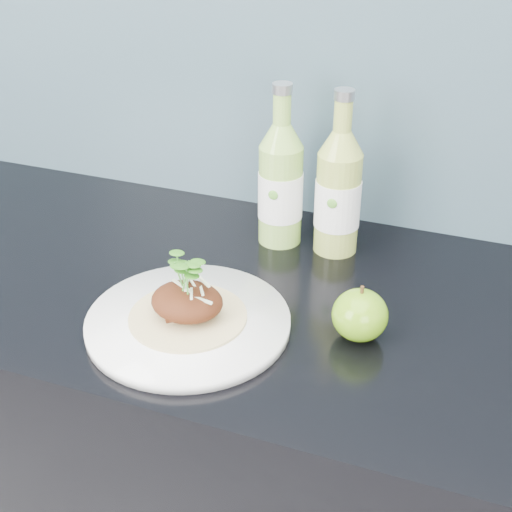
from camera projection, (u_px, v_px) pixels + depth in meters
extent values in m
cube|color=black|center=(281.00, 498.00, 1.31)|extent=(4.00, 0.60, 0.90)
cube|color=#729DB3|center=(348.00, 18.00, 1.14)|extent=(4.00, 0.02, 0.70)
cylinder|color=white|center=(188.00, 322.00, 1.01)|extent=(0.36, 0.36, 0.02)
cylinder|color=tan|center=(188.00, 316.00, 1.00)|extent=(0.17, 0.17, 0.00)
ellipsoid|color=#51240F|center=(187.00, 302.00, 0.99)|extent=(0.10, 0.09, 0.05)
ellipsoid|color=#5C920F|center=(360.00, 315.00, 0.97)|extent=(0.10, 0.10, 0.07)
cylinder|color=#472D14|center=(362.00, 291.00, 0.95)|extent=(0.01, 0.00, 0.01)
cylinder|color=#8CBD4F|center=(280.00, 195.00, 1.19)|extent=(0.09, 0.09, 0.17)
cone|color=#8CBD4F|center=(281.00, 135.00, 1.13)|extent=(0.07, 0.07, 0.04)
cylinder|color=#8CBD4F|center=(282.00, 109.00, 1.11)|extent=(0.03, 0.03, 0.05)
cylinder|color=silver|center=(282.00, 88.00, 1.09)|extent=(0.03, 0.03, 0.02)
cylinder|color=white|center=(280.00, 195.00, 1.19)|extent=(0.10, 0.10, 0.08)
ellipsoid|color=#59A533|center=(273.00, 195.00, 1.15)|extent=(0.02, 0.00, 0.02)
cylinder|color=#A0B24A|center=(337.00, 203.00, 1.16)|extent=(0.09, 0.09, 0.17)
cone|color=#A0B24A|center=(341.00, 143.00, 1.11)|extent=(0.07, 0.07, 0.04)
cylinder|color=#A0B24A|center=(343.00, 115.00, 1.08)|extent=(0.03, 0.03, 0.05)
cylinder|color=silver|center=(344.00, 94.00, 1.07)|extent=(0.03, 0.03, 0.02)
cylinder|color=white|center=(338.00, 203.00, 1.16)|extent=(0.09, 0.09, 0.08)
ellipsoid|color=#59A533|center=(332.00, 204.00, 1.12)|extent=(0.02, 0.00, 0.02)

